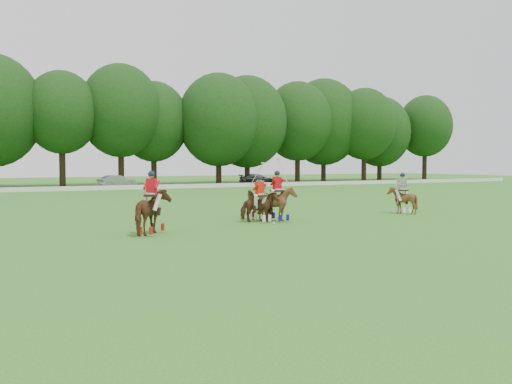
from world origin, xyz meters
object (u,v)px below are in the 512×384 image
car_mid (117,181)px  polo_stripe_b (402,199)px  polo_stripe_a (260,204)px  car_right (258,179)px  polo_red_b (260,206)px  polo_red_a (152,211)px  polo_red_c (277,203)px  polo_ball (274,223)px

car_mid → polo_stripe_b: size_ratio=1.89×
polo_stripe_a → car_right: bearing=61.8°
polo_red_b → polo_stripe_a: (0.54, 0.94, 0.02)m
car_mid → polo_red_a: 40.93m
polo_red_a → polo_stripe_a: (6.22, 2.85, -0.12)m
polo_red_b → car_right: bearing=61.7°
polo_stripe_b → polo_red_c: bearing=-177.9°
polo_red_a → polo_red_b: 6.00m
car_mid → polo_stripe_a: (-2.79, -37.07, 0.08)m
polo_stripe_b → car_mid: bearing=98.2°
car_right → polo_stripe_a: 42.08m
polo_red_a → polo_stripe_b: size_ratio=1.11×
polo_red_c → car_right: bearing=62.8°
car_mid → polo_stripe_b: 38.15m
polo_red_c → polo_red_a: bearing=-164.1°
polo_ball → polo_red_a: bearing=-171.7°
polo_ball → polo_red_c: bearing=53.4°
car_right → polo_red_a: 47.71m
car_right → polo_red_c: size_ratio=1.56×
polo_red_b → polo_stripe_b: (8.75, 0.25, 0.02)m
car_right → polo_ball: bearing=166.3°
car_mid → polo_stripe_b: (5.42, -37.76, 0.09)m
polo_red_a → polo_stripe_a: size_ratio=0.89×
polo_red_a → polo_red_b: (5.68, 1.92, -0.13)m
polo_red_a → polo_red_b: bearing=18.6°
polo_ball → car_right: bearing=62.5°
car_mid → polo_red_a: (-9.01, -39.93, 0.20)m
car_mid → polo_red_b: (-3.33, -38.01, 0.07)m
car_right → polo_red_a: polo_red_a is taller
polo_stripe_a → polo_stripe_b: bearing=-4.8°
polo_stripe_b → polo_ball: size_ratio=24.06×
car_right → polo_red_a: size_ratio=1.87×
polo_red_b → polo_ball: bearing=-83.3°
polo_red_c → polo_stripe_b: size_ratio=1.33×
car_right → polo_stripe_a: (-19.90, -37.07, 0.11)m
polo_red_a → polo_stripe_b: 14.60m
polo_red_a → polo_ball: 5.93m
polo_stripe_b → polo_ball: 8.75m
car_right → polo_stripe_b: (-11.68, -37.76, 0.11)m
polo_red_c → polo_red_b: bearing=177.6°
polo_stripe_a → polo_stripe_b: (8.21, -0.69, 0.00)m
polo_stripe_a → polo_red_c: bearing=-69.8°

